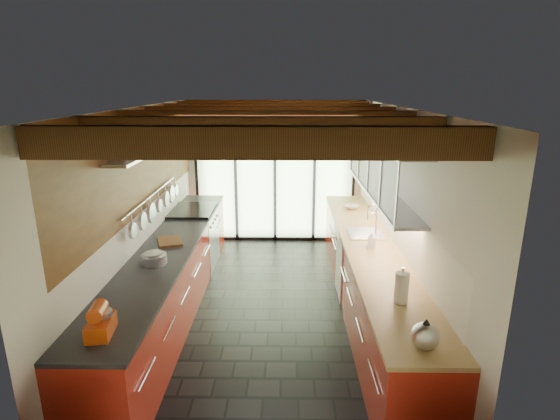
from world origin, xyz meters
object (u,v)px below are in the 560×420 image
object	(u,v)px
stand_mixer	(101,321)
paper_towel	(402,288)
bowl	(351,207)
kettle	(425,335)
soap_bottle	(372,239)

from	to	relation	value
stand_mixer	paper_towel	bearing A→B (deg)	12.58
stand_mixer	bowl	world-z (taller)	stand_mixer
kettle	soap_bottle	bearing A→B (deg)	90.00
paper_towel	soap_bottle	size ratio (longest dim) A/B	1.69
soap_bottle	bowl	world-z (taller)	soap_bottle
stand_mixer	bowl	xyz separation A→B (m)	(2.54, 3.74, -0.08)
stand_mixer	soap_bottle	distance (m)	3.23
stand_mixer	kettle	distance (m)	2.54
stand_mixer	bowl	distance (m)	4.52
paper_towel	soap_bottle	bearing A→B (deg)	90.00
soap_bottle	stand_mixer	bearing A→B (deg)	-141.76
soap_bottle	bowl	size ratio (longest dim) A/B	0.88
paper_towel	bowl	world-z (taller)	paper_towel
stand_mixer	kettle	xyz separation A→B (m)	(2.54, -0.15, 0.00)
kettle	paper_towel	xyz separation A→B (m)	(0.00, 0.72, 0.03)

